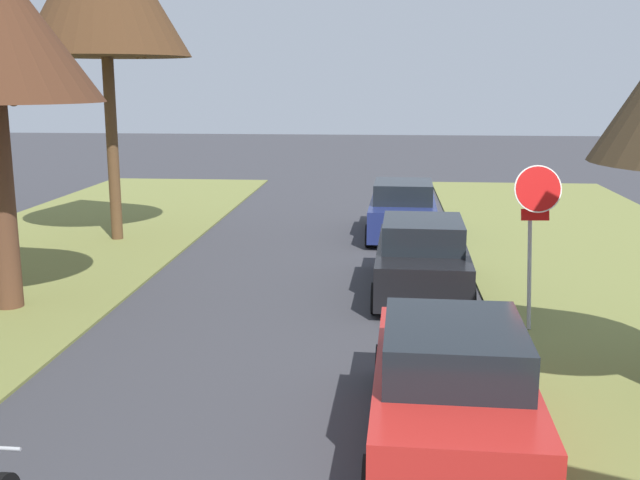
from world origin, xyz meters
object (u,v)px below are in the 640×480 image
Objects in this scene: parked_sedan_black at (422,258)px; parked_sedan_red at (451,387)px; parked_sedan_navy at (403,211)px; stop_sign_far at (535,212)px.

parked_sedan_red is at bearing -89.57° from parked_sedan_black.
parked_sedan_navy is at bearing 91.48° from parked_sedan_red.
parked_sedan_black is 5.91m from parked_sedan_navy.
parked_sedan_red and parked_sedan_black have the same top height.
parked_sedan_black is at bearing 126.57° from stop_sign_far.
parked_sedan_red is at bearing -88.52° from parked_sedan_navy.
parked_sedan_navy is (-0.28, 5.90, 0.00)m from parked_sedan_black.
stop_sign_far reaches higher than parked_sedan_navy.
stop_sign_far is 4.87m from parked_sedan_red.
parked_sedan_red is (-1.73, -4.33, -1.42)m from stop_sign_far.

